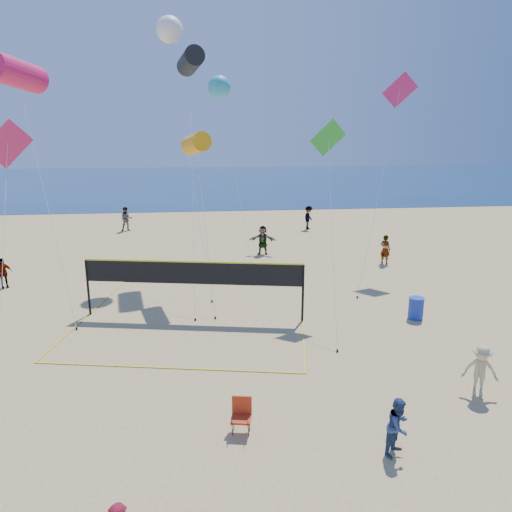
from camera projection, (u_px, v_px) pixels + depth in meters
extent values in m
plane|color=tan|center=(229.00, 479.00, 11.69)|extent=(120.00, 120.00, 0.00)
cube|color=navy|center=(205.00, 182.00, 71.25)|extent=(140.00, 50.00, 0.03)
imported|color=navy|center=(398.00, 426.00, 12.45)|extent=(0.93, 0.92, 1.52)
imported|color=#C4B383|center=(480.00, 370.00, 15.14)|extent=(1.21, 0.98, 1.64)
imported|color=gray|center=(3.00, 273.00, 25.15)|extent=(0.98, 0.77, 1.55)
imported|color=gray|center=(263.00, 240.00, 31.61)|extent=(1.78, 0.92, 1.83)
imported|color=gray|center=(385.00, 249.00, 29.44)|extent=(0.74, 0.76, 1.76)
imported|color=gray|center=(126.00, 219.00, 38.50)|extent=(1.00, 0.84, 1.86)
imported|color=gray|center=(309.00, 218.00, 39.14)|extent=(1.21, 1.37, 1.83)
cube|color=#B73014|center=(241.00, 419.00, 13.31)|extent=(0.62, 0.58, 0.06)
cube|color=#B73014|center=(242.00, 405.00, 13.44)|extent=(0.53, 0.15, 0.53)
cylinder|color=black|center=(232.00, 429.00, 13.19)|extent=(0.07, 0.27, 0.69)
cylinder|color=black|center=(234.00, 421.00, 13.56)|extent=(0.07, 0.27, 0.69)
cylinder|color=black|center=(248.00, 430.00, 13.16)|extent=(0.07, 0.27, 0.69)
cylinder|color=black|center=(250.00, 422.00, 13.53)|extent=(0.07, 0.27, 0.69)
cylinder|color=#1935A6|center=(416.00, 308.00, 21.22)|extent=(0.78, 0.78, 0.94)
cylinder|color=black|center=(88.00, 288.00, 21.47)|extent=(0.10, 0.10, 2.46)
cylinder|color=black|center=(303.00, 293.00, 20.74)|extent=(0.10, 0.10, 2.46)
cube|color=black|center=(193.00, 273.00, 20.91)|extent=(9.07, 1.76, 0.92)
cube|color=#D0D616|center=(193.00, 262.00, 20.78)|extent=(9.07, 1.77, 0.06)
cube|color=#D0D616|center=(167.00, 368.00, 16.98)|extent=(9.27, 1.82, 0.02)
cube|color=#D0D616|center=(212.00, 284.00, 25.86)|extent=(9.27, 1.82, 0.02)
cylinder|color=#CF1953|center=(16.00, 73.00, 21.44)|extent=(2.15, 3.15, 1.59)
cylinder|color=silver|center=(45.00, 197.00, 20.79)|extent=(2.63, 4.36, 10.13)
cylinder|color=black|center=(76.00, 329.00, 20.14)|extent=(0.08, 0.08, 0.10)
cylinder|color=black|center=(190.00, 61.00, 26.34)|extent=(1.59, 2.70, 1.38)
cylinder|color=silver|center=(193.00, 176.00, 23.70)|extent=(0.03, 8.50, 11.22)
cylinder|color=black|center=(195.00, 320.00, 21.07)|extent=(0.08, 0.08, 0.10)
cylinder|color=#EF9F0E|center=(196.00, 144.00, 23.43)|extent=(1.51, 2.32, 1.18)
cylinder|color=silver|center=(205.00, 227.00, 22.35)|extent=(0.66, 4.23, 7.11)
cylinder|color=black|center=(215.00, 318.00, 21.27)|extent=(0.08, 0.08, 0.10)
cube|color=#D9285A|center=(7.00, 144.00, 18.04)|extent=(1.81, 0.24, 1.80)
cylinder|color=silver|center=(3.00, 261.00, 16.41)|extent=(0.75, 5.43, 7.31)
cube|color=green|center=(328.00, 138.00, 21.41)|extent=(1.63, 0.22, 1.61)
cylinder|color=silver|center=(332.00, 236.00, 19.80)|extent=(0.71, 5.29, 7.45)
cylinder|color=black|center=(337.00, 351.00, 18.18)|extent=(0.08, 0.08, 0.10)
cube|color=#B92165|center=(400.00, 90.00, 27.18)|extent=(1.90, 0.37, 1.91)
cylinder|color=silver|center=(380.00, 187.00, 25.49)|extent=(3.67, 5.77, 9.80)
cylinder|color=black|center=(357.00, 297.00, 23.79)|extent=(0.08, 0.08, 0.10)
sphere|color=white|center=(169.00, 29.00, 26.55)|extent=(1.83, 1.83, 1.40)
cylinder|color=silver|center=(189.00, 156.00, 24.90)|extent=(1.82, 7.09, 12.88)
cylinder|color=black|center=(212.00, 301.00, 23.25)|extent=(0.08, 0.08, 0.10)
sphere|color=#30A5C0|center=(219.00, 87.00, 30.47)|extent=(1.81, 1.81, 1.38)
cylinder|color=silver|center=(235.00, 174.00, 29.62)|extent=(1.52, 4.67, 10.19)
cylinder|color=black|center=(251.00, 267.00, 28.78)|extent=(0.08, 0.08, 0.10)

